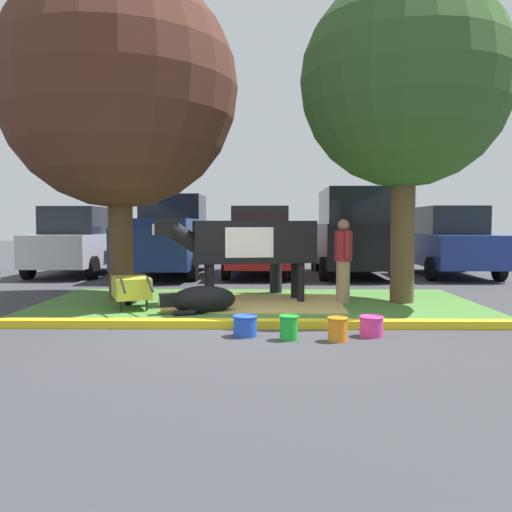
% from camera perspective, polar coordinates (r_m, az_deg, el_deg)
% --- Properties ---
extents(ground_plane, '(80.00, 80.00, 0.00)m').
position_cam_1_polar(ground_plane, '(7.86, -1.99, -7.75)').
color(ground_plane, '#38383D').
extents(grass_island, '(8.27, 4.36, 0.02)m').
position_cam_1_polar(grass_island, '(10.25, 0.23, -5.06)').
color(grass_island, '#477A33').
rests_on(grass_island, ground).
extents(curb_yellow, '(9.47, 0.24, 0.12)m').
position_cam_1_polar(curb_yellow, '(7.94, 0.05, -7.18)').
color(curb_yellow, yellow).
rests_on(curb_yellow, ground).
extents(hay_bedding, '(3.26, 2.49, 0.04)m').
position_cam_1_polar(hay_bedding, '(10.20, -0.02, -5.01)').
color(hay_bedding, tan).
rests_on(hay_bedding, ground).
extents(shade_tree_left, '(4.70, 4.70, 6.53)m').
position_cam_1_polar(shade_tree_left, '(11.41, -14.35, 16.72)').
color(shade_tree_left, '#4C3823').
rests_on(shade_tree_left, ground).
extents(shade_tree_right, '(3.94, 3.94, 6.15)m').
position_cam_1_polar(shade_tree_right, '(10.98, 15.49, 17.19)').
color(shade_tree_right, brown).
rests_on(shade_tree_right, ground).
extents(cow_holstein, '(3.10, 1.14, 1.62)m').
position_cam_1_polar(cow_holstein, '(10.28, -0.80, 1.42)').
color(cow_holstein, black).
rests_on(cow_holstein, ground).
extents(calf_lying, '(1.33, 0.78, 0.48)m').
position_cam_1_polar(calf_lying, '(9.16, -5.78, -4.65)').
color(calf_lying, black).
rests_on(calf_lying, ground).
extents(person_handler, '(0.34, 0.52, 1.61)m').
position_cam_1_polar(person_handler, '(10.40, 9.21, -0.25)').
color(person_handler, '#9E7F5B').
rests_on(person_handler, ground).
extents(person_visitor_near, '(0.45, 0.34, 1.51)m').
position_cam_1_polar(person_visitor_near, '(11.70, 2.11, -0.09)').
color(person_visitor_near, black).
rests_on(person_visitor_near, ground).
extents(wheelbarrow, '(1.00, 1.59, 0.63)m').
position_cam_1_polar(wheelbarrow, '(9.80, -13.08, -3.32)').
color(wheelbarrow, gold).
rests_on(wheelbarrow, ground).
extents(bucket_blue, '(0.34, 0.34, 0.28)m').
position_cam_1_polar(bucket_blue, '(7.36, -1.17, -7.34)').
color(bucket_blue, blue).
rests_on(bucket_blue, ground).
extents(bucket_green, '(0.26, 0.26, 0.32)m').
position_cam_1_polar(bucket_green, '(7.14, 3.50, -7.50)').
color(bucket_green, green).
rests_on(bucket_green, ground).
extents(bucket_orange, '(0.27, 0.27, 0.31)m').
position_cam_1_polar(bucket_orange, '(7.13, 8.61, -7.59)').
color(bucket_orange, orange).
rests_on(bucket_orange, ground).
extents(bucket_pink, '(0.34, 0.34, 0.28)m').
position_cam_1_polar(bucket_pink, '(7.51, 12.11, -7.23)').
color(bucket_pink, '#EA3893').
rests_on(bucket_pink, ground).
extents(sedan_silver, '(2.07, 4.43, 2.02)m').
position_cam_1_polar(sedan_silver, '(17.02, -18.27, 1.45)').
color(sedan_silver, silver).
rests_on(sedan_silver, ground).
extents(pickup_truck_black, '(2.28, 5.43, 2.42)m').
position_cam_1_polar(pickup_truck_black, '(16.28, -9.24, 1.95)').
color(pickup_truck_black, navy).
rests_on(pickup_truck_black, ground).
extents(sedan_red, '(2.07, 4.43, 2.02)m').
position_cam_1_polar(sedan_red, '(15.93, 0.49, 1.50)').
color(sedan_red, red).
rests_on(sedan_red, ground).
extents(suv_black, '(2.18, 4.63, 2.52)m').
position_cam_1_polar(suv_black, '(16.05, 10.10, 2.48)').
color(suv_black, black).
rests_on(suv_black, ground).
extents(sedan_blue, '(2.07, 4.43, 2.02)m').
position_cam_1_polar(sedan_blue, '(16.74, 19.70, 1.39)').
color(sedan_blue, navy).
rests_on(sedan_blue, ground).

